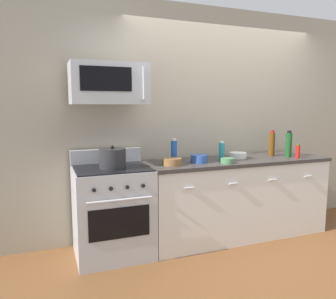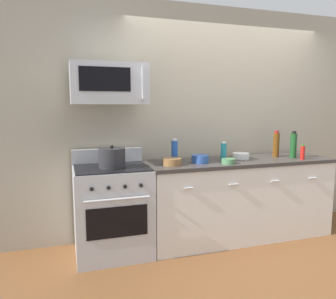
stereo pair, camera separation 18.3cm
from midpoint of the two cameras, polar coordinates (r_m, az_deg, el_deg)
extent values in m
plane|color=brown|center=(4.11, 10.39, -14.39)|extent=(6.34, 6.34, 0.00)
cube|color=#9E937F|center=(4.17, 7.92, 5.04)|extent=(5.28, 0.10, 2.70)
cube|color=silver|center=(3.97, 10.54, -8.50)|extent=(2.16, 0.62, 0.88)
cube|color=#383330|center=(3.87, 10.71, -1.94)|extent=(2.19, 0.65, 0.04)
cube|color=black|center=(3.88, 12.62, -15.07)|extent=(2.16, 0.02, 0.10)
cylinder|color=silver|center=(3.28, 2.20, -6.72)|extent=(0.10, 0.02, 0.02)
cylinder|color=silver|center=(3.51, 9.86, -5.90)|extent=(0.10, 0.02, 0.02)
cylinder|color=silver|center=(3.78, 16.48, -5.10)|extent=(0.10, 0.02, 0.02)
cylinder|color=silver|center=(4.10, 22.12, -4.36)|extent=(0.10, 0.02, 0.02)
cube|color=#B7BABF|center=(3.46, -11.14, -10.68)|extent=(0.76, 0.64, 0.91)
cube|color=black|center=(3.16, -10.11, -12.55)|extent=(0.58, 0.01, 0.30)
cylinder|color=#B7BABF|center=(3.06, -10.11, -8.71)|extent=(0.61, 0.02, 0.02)
cube|color=#B7BABF|center=(3.62, -12.14, -1.20)|extent=(0.76, 0.06, 0.16)
cube|color=black|center=(3.35, -11.34, -3.17)|extent=(0.73, 0.61, 0.01)
cylinder|color=black|center=(3.02, -14.51, -6.89)|extent=(0.04, 0.02, 0.04)
cylinder|color=black|center=(3.04, -11.65, -6.71)|extent=(0.04, 0.02, 0.04)
cylinder|color=black|center=(3.07, -8.83, -6.51)|extent=(0.04, 0.02, 0.04)
cylinder|color=black|center=(3.10, -6.07, -6.31)|extent=(0.04, 0.02, 0.04)
cube|color=#B7BABF|center=(3.35, -11.87, 11.16)|extent=(0.74, 0.40, 0.40)
cube|color=black|center=(3.14, -12.39, 11.97)|extent=(0.48, 0.01, 0.22)
cube|color=#B7BABF|center=(3.19, -5.84, 11.45)|extent=(0.02, 0.04, 0.30)
cylinder|color=#59330F|center=(4.19, 16.46, 0.89)|extent=(0.08, 0.08, 0.29)
cylinder|color=maroon|center=(4.18, 16.55, 3.06)|extent=(0.05, 0.05, 0.03)
cylinder|color=#1E4CA5|center=(3.55, -0.44, -0.39)|extent=(0.07, 0.07, 0.24)
cylinder|color=silver|center=(3.53, -0.45, 1.73)|extent=(0.04, 0.04, 0.02)
cylinder|color=#19471E|center=(4.19, 19.13, 0.77)|extent=(0.08, 0.08, 0.29)
cylinder|color=black|center=(4.17, 19.23, 2.94)|extent=(0.05, 0.05, 0.03)
cylinder|color=teal|center=(3.76, 7.98, -0.34)|extent=(0.07, 0.07, 0.20)
cylinder|color=white|center=(3.74, 8.01, 1.29)|extent=(0.04, 0.04, 0.02)
cylinder|color=#B21914|center=(4.12, 20.54, -0.35)|extent=(0.05, 0.05, 0.15)
cylinder|color=#19721E|center=(4.11, 20.59, 0.82)|extent=(0.03, 0.03, 0.02)
cylinder|color=brown|center=(3.40, -0.81, -2.15)|extent=(0.20, 0.20, 0.07)
torus|color=brown|center=(3.40, -0.81, -1.62)|extent=(0.20, 0.20, 0.01)
cylinder|color=brown|center=(3.41, -0.81, -2.67)|extent=(0.11, 0.11, 0.01)
cylinder|color=white|center=(3.94, 10.84, -1.00)|extent=(0.20, 0.20, 0.07)
torus|color=white|center=(3.93, 10.85, -0.60)|extent=(0.20, 0.20, 0.01)
cylinder|color=white|center=(3.94, 10.83, -1.40)|extent=(0.11, 0.11, 0.01)
cylinder|color=#2D519E|center=(3.58, 4.02, -1.59)|extent=(0.19, 0.19, 0.08)
torus|color=#2D519E|center=(3.57, 4.02, -0.99)|extent=(0.19, 0.19, 0.01)
cylinder|color=#2D519E|center=(3.58, 4.01, -2.16)|extent=(0.10, 0.10, 0.01)
cylinder|color=#477A4C|center=(3.57, 8.88, -1.93)|extent=(0.15, 0.15, 0.05)
torus|color=#477A4C|center=(3.57, 8.89, -1.55)|extent=(0.15, 0.15, 0.01)
cylinder|color=#477A4C|center=(3.58, 8.88, -2.29)|extent=(0.08, 0.08, 0.01)
cylinder|color=#262628|center=(3.28, -11.24, -1.54)|extent=(0.26, 0.26, 0.20)
sphere|color=black|center=(3.27, -11.30, 0.42)|extent=(0.04, 0.04, 0.04)
camera|label=1|loc=(0.09, -91.54, -0.21)|focal=34.95mm
camera|label=2|loc=(0.09, 88.46, 0.21)|focal=34.95mm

